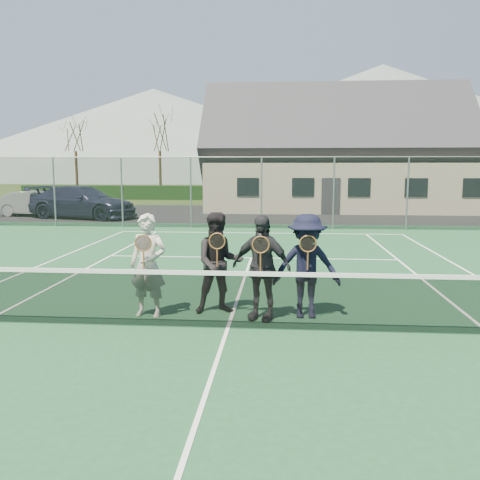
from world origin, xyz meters
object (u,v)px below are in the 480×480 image
(car_a, at_px, (43,201))
(player_b, at_px, (219,263))
(car_c, at_px, (83,202))
(player_a, at_px, (148,265))
(car_b, at_px, (36,204))
(tennis_net, at_px, (228,297))
(player_c, at_px, (261,267))
(clubhouse, at_px, (334,144))
(player_d, at_px, (307,266))

(car_a, xyz_separation_m, player_b, (12.05, -18.27, 0.22))
(car_c, height_order, player_a, player_a)
(car_b, bearing_deg, tennis_net, -139.11)
(player_c, bearing_deg, car_c, 120.43)
(car_b, height_order, player_a, player_a)
(car_b, xyz_separation_m, clubhouse, (16.11, 6.06, 3.33))
(car_a, height_order, player_c, player_c)
(car_b, bearing_deg, car_c, -99.40)
(car_a, height_order, tennis_net, car_a)
(car_b, distance_m, player_b, 20.75)
(car_a, bearing_deg, player_a, -167.99)
(player_b, bearing_deg, player_a, -164.57)
(player_b, height_order, player_d, same)
(tennis_net, distance_m, player_b, 1.02)
(car_a, xyz_separation_m, car_c, (3.11, -2.11, 0.11))
(player_d, bearing_deg, player_a, -176.68)
(clubhouse, height_order, player_c, clubhouse)
(car_a, relative_size, clubhouse, 0.26)
(car_a, xyz_separation_m, player_a, (10.85, -18.61, 0.22))
(tennis_net, height_order, player_a, player_a)
(player_c, height_order, player_d, same)
(player_a, relative_size, player_d, 1.00)
(car_c, relative_size, tennis_net, 0.48)
(car_c, relative_size, player_a, 3.13)
(player_b, height_order, player_c, same)
(clubhouse, relative_size, player_b, 8.67)
(car_c, bearing_deg, player_a, -140.28)
(player_b, xyz_separation_m, player_d, (1.54, -0.17, -0.00))
(clubhouse, relative_size, player_a, 8.67)
(player_b, bearing_deg, player_d, -6.38)
(player_a, xyz_separation_m, player_c, (1.96, -0.01, -0.00))
(tennis_net, distance_m, player_d, 1.53)
(car_c, relative_size, player_b, 3.13)
(player_d, bearing_deg, player_b, 173.62)
(player_b, relative_size, player_c, 1.00)
(player_c, bearing_deg, player_a, 179.70)
(player_a, xyz_separation_m, player_b, (1.20, 0.33, -0.00))
(car_b, height_order, player_c, player_c)
(car_a, height_order, player_b, player_b)
(tennis_net, bearing_deg, player_a, 158.00)
(car_b, distance_m, clubhouse, 17.53)
(tennis_net, bearing_deg, player_b, 105.15)
(clubhouse, height_order, player_a, clubhouse)
(clubhouse, bearing_deg, car_b, -159.37)
(car_a, relative_size, player_b, 2.30)
(clubhouse, xyz_separation_m, player_a, (-5.44, -23.41, -3.07))
(clubhouse, relative_size, player_d, 8.67)
(car_b, distance_m, tennis_net, 21.64)
(player_c, relative_size, player_d, 1.00)
(tennis_net, height_order, player_d, player_d)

